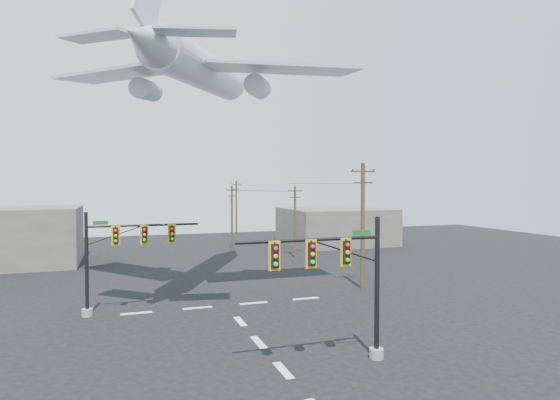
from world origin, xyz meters
name	(u,v)px	position (x,y,z in m)	size (l,w,h in m)	color
ground	(283,370)	(0.00, 0.00, 0.00)	(120.00, 120.00, 0.00)	black
lane_markings	(252,335)	(0.00, 5.33, 0.01)	(14.00, 21.20, 0.01)	silver
signal_mast_near	(344,281)	(2.98, -0.15, 3.94)	(7.38, 0.76, 6.92)	gray
signal_mast_far	(117,256)	(-7.17, 12.27, 3.83)	(7.45, 0.74, 6.71)	gray
utility_pole_a	(363,223)	(11.61, 13.61, 5.32)	(2.04, 0.34, 10.16)	#4B3720
utility_pole_b	(295,220)	(12.15, 30.39, 4.30)	(1.56, 0.78, 8.22)	#4B3720
utility_pole_c	(232,216)	(6.80, 39.22, 4.31)	(1.60, 0.76, 8.23)	#4B3720
utility_pole_d	(236,206)	(12.08, 58.50, 4.72)	(1.87, 0.38, 9.02)	#4B3720
power_lines	(265,187)	(10.32, 36.20, 8.10)	(6.89, 44.89, 0.93)	black
airliner	(202,71)	(-0.72, 17.10, 17.31)	(22.54, 24.67, 6.88)	silver
building_right	(336,226)	(22.00, 40.00, 2.50)	(14.00, 12.00, 5.00)	#68635C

